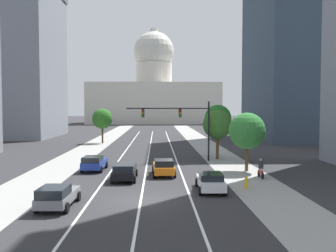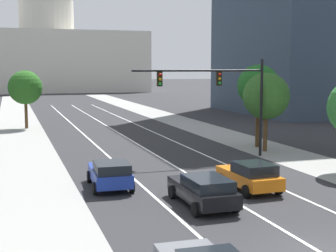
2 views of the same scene
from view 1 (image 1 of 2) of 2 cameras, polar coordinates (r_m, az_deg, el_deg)
ground_plane at (r=64.42m, az=-2.72°, el=-2.61°), size 400.00×400.00×0.00m
sidewalk_left at (r=60.29m, az=-11.45°, el=-3.04°), size 4.61×130.00×0.01m
sidewalk_right at (r=59.97m, az=5.90°, el=-3.02°), size 4.61×130.00×0.01m
lane_stripe_left at (r=49.70m, az=-6.92°, el=-4.26°), size 0.16×90.00×0.01m
lane_stripe_center at (r=49.51m, az=-3.01°, el=-4.27°), size 0.16×90.00×0.01m
lane_stripe_right at (r=49.55m, az=0.91°, el=-4.26°), size 0.16×90.00×0.01m
office_tower_far_left at (r=83.80m, az=-22.65°, el=9.37°), size 16.66×21.36×31.81m
office_tower_far_right at (r=77.35m, az=20.15°, el=13.63°), size 18.31×23.48×41.54m
capitol_building at (r=143.98m, az=-2.21°, el=5.18°), size 50.05×23.75×36.97m
car_orange at (r=33.38m, az=-0.69°, el=-6.43°), size 2.15×4.13×1.50m
car_blue at (r=36.55m, az=-11.50°, el=-5.65°), size 2.23×4.16×1.49m
car_white at (r=27.53m, az=6.67°, el=-8.59°), size 2.10×4.44×1.36m
car_gray at (r=23.85m, az=-16.95°, el=-10.41°), size 2.08×4.23×1.45m
car_black at (r=31.58m, az=-6.81°, el=-7.00°), size 2.10×4.58×1.44m
traffic_signal_mast at (r=41.78m, az=2.27°, el=1.06°), size 9.54×0.39×6.89m
fire_hydrant at (r=28.84m, az=12.14°, el=-8.62°), size 0.26×0.35×0.91m
cyclist at (r=33.15m, az=14.31°, el=-6.46°), size 0.37×1.70×1.72m
street_tree_near_left at (r=64.08m, az=-10.23°, el=1.12°), size 3.50×3.50×6.01m
street_tree_mid_right at (r=43.88m, az=7.73°, el=0.24°), size 3.50×3.50×5.94m
street_tree_far_right at (r=36.12m, az=12.25°, el=-0.76°), size 3.54×3.54×5.71m
street_tree_near_right at (r=45.84m, az=7.81°, el=1.21°), size 3.32×3.32×6.55m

